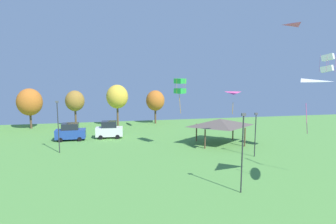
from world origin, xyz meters
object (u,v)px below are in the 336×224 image
(kite_flying_0, at_px, (298,33))
(kite_flying_1, at_px, (301,90))
(kite_flying_8, at_px, (180,86))
(treeline_tree_3, at_px, (117,97))
(kite_flying_3, at_px, (327,63))
(light_post_1, at_px, (58,124))
(park_pavilion, at_px, (220,122))
(light_post_2, at_px, (242,149))
(parked_car_second_from_left, at_px, (109,130))
(treeline_tree_4, at_px, (155,101))
(treeline_tree_1, at_px, (30,102))
(treeline_tree_2, at_px, (75,101))
(kite_flying_9, at_px, (233,100))
(parked_car_leftmost, at_px, (71,132))
(light_post_0, at_px, (255,132))

(kite_flying_0, bearing_deg, kite_flying_1, -117.33)
(kite_flying_8, height_order, treeline_tree_3, kite_flying_8)
(kite_flying_3, height_order, light_post_1, kite_flying_3)
(park_pavilion, height_order, light_post_2, light_post_2)
(parked_car_second_from_left, xyz_separation_m, treeline_tree_3, (1.48, 9.87, 4.15))
(parked_car_second_from_left, relative_size, treeline_tree_4, 0.65)
(treeline_tree_1, bearing_deg, treeline_tree_2, 10.82)
(kite_flying_1, bearing_deg, parked_car_second_from_left, 126.85)
(kite_flying_0, height_order, light_post_1, kite_flying_0)
(parked_car_second_from_left, bearing_deg, kite_flying_9, -38.25)
(light_post_2, relative_size, treeline_tree_3, 0.91)
(parked_car_leftmost, relative_size, treeline_tree_2, 0.66)
(kite_flying_8, bearing_deg, parked_car_second_from_left, 137.03)
(kite_flying_3, xyz_separation_m, light_post_0, (-7.54, 1.95, -8.15))
(kite_flying_9, distance_m, parked_car_leftmost, 24.45)
(kite_flying_9, relative_size, treeline_tree_3, 0.27)
(kite_flying_0, relative_size, kite_flying_8, 0.42)
(kite_flying_9, bearing_deg, parked_car_leftmost, 148.47)
(kite_flying_1, relative_size, treeline_tree_3, 0.51)
(treeline_tree_1, relative_size, treeline_tree_3, 0.94)
(light_post_1, bearing_deg, kite_flying_9, -15.47)
(light_post_1, bearing_deg, light_post_0, -14.39)
(kite_flying_0, relative_size, treeline_tree_1, 0.27)
(park_pavilion, bearing_deg, light_post_2, -104.13)
(treeline_tree_3, xyz_separation_m, treeline_tree_4, (7.24, 0.99, -0.97))
(kite_flying_0, distance_m, treeline_tree_1, 44.16)
(kite_flying_8, relative_size, light_post_0, 0.84)
(park_pavilion, height_order, treeline_tree_4, treeline_tree_4)
(light_post_0, relative_size, treeline_tree_1, 0.75)
(kite_flying_9, xyz_separation_m, parked_car_leftmost, (-20.26, 12.43, -5.71))
(kite_flying_3, xyz_separation_m, parked_car_second_from_left, (-24.96, 15.15, -9.96))
(light_post_1, distance_m, treeline_tree_3, 18.73)
(light_post_2, bearing_deg, treeline_tree_3, 106.73)
(parked_car_leftmost, relative_size, treeline_tree_4, 0.68)
(light_post_1, height_order, treeline_tree_3, treeline_tree_3)
(park_pavilion, distance_m, treeline_tree_4, 18.65)
(light_post_0, bearing_deg, park_pavilion, 106.38)
(parked_car_second_from_left, relative_size, light_post_0, 0.77)
(light_post_0, relative_size, treeline_tree_2, 0.82)
(park_pavilion, bearing_deg, treeline_tree_3, 130.52)
(kite_flying_9, distance_m, treeline_tree_4, 24.59)
(treeline_tree_3, relative_size, treeline_tree_4, 1.19)
(kite_flying_8, relative_size, kite_flying_9, 2.21)
(light_post_1, bearing_deg, kite_flying_1, -33.59)
(kite_flying_3, bearing_deg, light_post_0, 165.49)
(parked_car_second_from_left, height_order, treeline_tree_3, treeline_tree_3)
(treeline_tree_2, relative_size, treeline_tree_4, 1.02)
(treeline_tree_4, bearing_deg, park_pavilion, -68.77)
(parked_car_second_from_left, bearing_deg, kite_flying_0, -41.04)
(kite_flying_9, xyz_separation_m, treeline_tree_1, (-28.35, 22.82, -2.23))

